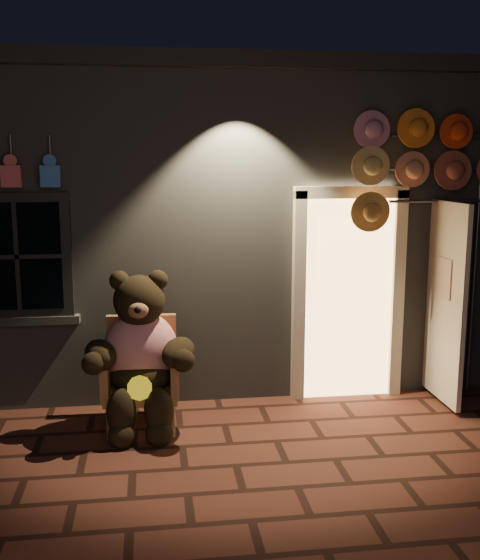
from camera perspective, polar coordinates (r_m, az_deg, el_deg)
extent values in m
plane|color=#4F281E|center=(5.54, -0.34, -15.85)|extent=(60.00, 60.00, 0.00)
cube|color=slate|center=(8.98, -3.66, 5.34)|extent=(7.00, 5.00, 3.30)
cube|color=black|center=(8.99, -3.80, 16.39)|extent=(7.30, 5.30, 0.16)
cube|color=black|center=(6.57, -18.77, 2.00)|extent=(1.00, 0.10, 1.20)
cube|color=black|center=(6.54, -18.82, 1.96)|extent=(0.82, 0.06, 1.02)
cube|color=slate|center=(6.68, -18.45, -3.35)|extent=(1.10, 0.14, 0.08)
cube|color=#E6B067|center=(6.85, 9.30, -1.49)|extent=(0.92, 0.10, 2.10)
cube|color=beige|center=(6.68, 5.13, -1.70)|extent=(0.12, 0.12, 2.20)
cube|color=beige|center=(6.98, 13.48, -1.42)|extent=(0.12, 0.12, 2.20)
cube|color=beige|center=(6.67, 9.68, 7.55)|extent=(1.16, 0.12, 0.12)
cube|color=beige|center=(6.82, 17.49, -1.89)|extent=(0.05, 0.80, 2.00)
cube|color=#BF4E53|center=(6.43, -19.30, 8.52)|extent=(0.18, 0.07, 0.20)
cylinder|color=#59595E|center=(6.48, -19.33, 10.74)|extent=(0.02, 0.02, 0.25)
cube|color=#3264B2|center=(6.37, -16.18, 8.68)|extent=(0.18, 0.07, 0.20)
cylinder|color=#59595E|center=(6.42, -16.22, 10.92)|extent=(0.02, 0.02, 0.25)
cube|color=#A3673F|center=(6.20, -8.57, -9.54)|extent=(0.67, 0.63, 0.09)
cube|color=#A3673F|center=(6.36, -8.54, -5.90)|extent=(0.66, 0.10, 0.66)
cube|color=#A3673F|center=(6.14, -11.53, -7.98)|extent=(0.09, 0.56, 0.37)
cube|color=#A3673F|center=(6.11, -5.70, -7.91)|extent=(0.09, 0.56, 0.37)
cylinder|color=#A3673F|center=(6.05, -11.35, -12.16)|extent=(0.05, 0.05, 0.30)
cylinder|color=#A3673F|center=(6.02, -5.90, -12.11)|extent=(0.05, 0.05, 0.30)
cylinder|color=#A3673F|center=(6.53, -10.92, -10.39)|extent=(0.05, 0.05, 0.30)
cylinder|color=#A3673F|center=(6.50, -5.90, -10.34)|extent=(0.05, 0.05, 0.30)
ellipsoid|color=red|center=(6.13, -8.63, -6.02)|extent=(0.70, 0.57, 0.72)
ellipsoid|color=black|center=(6.12, -8.61, -8.15)|extent=(0.58, 0.50, 0.34)
sphere|color=black|center=(5.96, -8.78, -1.79)|extent=(0.48, 0.48, 0.46)
sphere|color=black|center=(5.97, -10.46, -0.05)|extent=(0.18, 0.18, 0.18)
sphere|color=black|center=(5.95, -7.16, 0.02)|extent=(0.18, 0.18, 0.18)
ellipsoid|color=#8C5A3F|center=(5.77, -8.87, -2.63)|extent=(0.19, 0.13, 0.15)
ellipsoid|color=black|center=(5.94, -12.07, -6.39)|extent=(0.40, 0.53, 0.26)
ellipsoid|color=black|center=(5.90, -5.38, -6.30)|extent=(0.42, 0.54, 0.26)
ellipsoid|color=black|center=(5.93, -10.27, -11.32)|extent=(0.26, 0.26, 0.45)
ellipsoid|color=black|center=(5.91, -7.08, -11.29)|extent=(0.26, 0.26, 0.45)
sphere|color=black|center=(5.94, -10.25, -13.16)|extent=(0.24, 0.24, 0.24)
sphere|color=black|center=(5.92, -7.05, -13.14)|extent=(0.24, 0.24, 0.24)
cylinder|color=yellow|center=(5.84, -8.74, -9.28)|extent=(0.23, 0.10, 0.21)
cylinder|color=#59595E|center=(7.19, 19.82, 1.82)|extent=(0.04, 0.04, 2.90)
cylinder|color=#59595E|center=(6.96, 18.14, 11.85)|extent=(1.29, 0.03, 0.03)
cylinder|color=#59595E|center=(6.96, 17.99, 9.20)|extent=(1.29, 0.03, 0.03)
cylinder|color=#59595E|center=(6.97, 17.84, 6.56)|extent=(1.29, 0.03, 0.03)
cylinder|color=#C6768C|center=(6.58, 11.49, 12.73)|extent=(0.36, 0.11, 0.37)
cylinder|color=orange|center=(6.71, 15.13, 12.53)|extent=(0.36, 0.11, 0.37)
cylinder|color=red|center=(6.85, 18.62, 12.30)|extent=(0.36, 0.11, 0.37)
cylinder|color=tan|center=(6.55, 11.46, 9.45)|extent=(0.36, 0.11, 0.37)
cylinder|color=#E1875C|center=(6.67, 15.07, 9.32)|extent=(0.36, 0.11, 0.37)
cylinder|color=#9A4834|center=(6.90, 18.21, 9.18)|extent=(0.36, 0.11, 0.37)
cylinder|color=gold|center=(6.54, 11.42, 6.15)|extent=(0.36, 0.11, 0.37)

